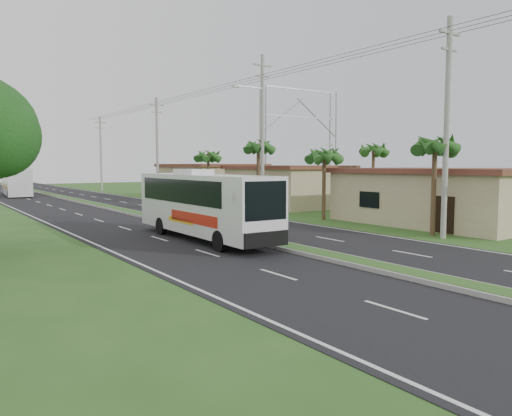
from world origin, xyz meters
TOP-DOWN VIEW (x-y plane):
  - ground at (0.00, 0.00)m, footprint 180.00×180.00m
  - road_asphalt at (0.00, 20.00)m, footprint 14.00×160.00m
  - median_strip at (0.00, 20.00)m, footprint 1.20×160.00m
  - lane_edge_left at (-6.70, 20.00)m, footprint 0.12×160.00m
  - lane_edge_right at (6.70, 20.00)m, footprint 0.12×160.00m
  - shop_near at (14.00, 6.00)m, footprint 8.60×12.60m
  - shop_mid at (14.00, 22.00)m, footprint 7.60×10.60m
  - shop_far at (14.00, 36.00)m, footprint 8.60×11.60m
  - palm_verge_a at (9.00, 3.00)m, footprint 2.40×2.40m
  - palm_verge_b at (9.40, 12.00)m, footprint 2.40×2.40m
  - palm_verge_c at (8.80, 19.00)m, footprint 2.40×2.40m
  - palm_verge_d at (9.30, 28.00)m, footprint 2.40×2.40m
  - palm_behind_shop at (17.50, 15.00)m, footprint 2.40×2.40m
  - utility_pole_a at (8.50, 2.00)m, footprint 1.60×0.28m
  - utility_pole_b at (8.47, 18.00)m, footprint 3.20×0.28m
  - utility_pole_c at (8.50, 38.00)m, footprint 1.60×0.28m
  - utility_pole_d at (8.50, 58.00)m, footprint 1.60×0.28m
  - billboard_lattice at (22.00, 30.00)m, footprint 10.18×1.18m
  - coach_bus_main at (-1.80, 8.48)m, footprint 2.43×10.90m
  - coach_bus_far at (-3.51, 52.57)m, footprint 3.42×11.82m
  - motorcyclist at (-0.06, 9.35)m, footprint 1.71×0.97m

SIDE VIEW (x-z plane):
  - ground at x=0.00m, z-range 0.00..0.00m
  - lane_edge_left at x=-6.70m, z-range 0.00..0.00m
  - lane_edge_right at x=6.70m, z-range 0.00..0.00m
  - road_asphalt at x=0.00m, z-range 0.00..0.02m
  - median_strip at x=0.00m, z-range 0.01..0.20m
  - motorcyclist at x=-0.06m, z-range -0.30..2.04m
  - shop_near at x=14.00m, z-range 0.02..3.54m
  - shop_mid at x=14.00m, z-range 0.02..3.69m
  - coach_bus_far at x=-3.51m, z-range 0.23..3.62m
  - shop_far at x=14.00m, z-range 0.02..3.84m
  - coach_bus_main at x=-1.80m, z-range 0.18..3.69m
  - palm_verge_b at x=9.40m, z-range 1.83..6.88m
  - palm_verge_d at x=9.30m, z-range 1.92..7.17m
  - palm_verge_a at x=9.00m, z-range 2.02..7.47m
  - palm_behind_shop at x=17.50m, z-range 2.11..7.76m
  - palm_verge_c at x=8.80m, z-range 2.20..8.05m
  - utility_pole_d at x=8.50m, z-range 0.17..10.67m
  - utility_pole_a at x=8.50m, z-range 0.17..11.17m
  - utility_pole_c at x=8.50m, z-range 0.17..11.17m
  - utility_pole_b at x=8.47m, z-range 0.26..12.26m
  - billboard_lattice at x=22.00m, z-range 0.79..12.86m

